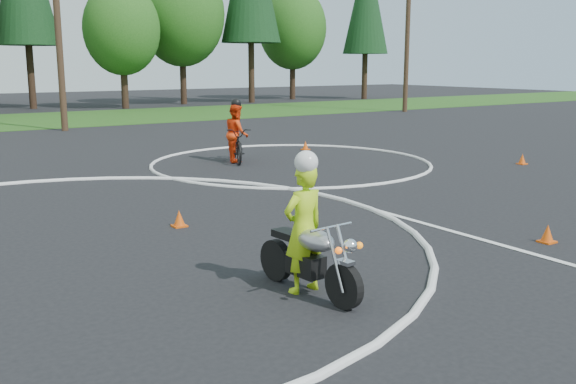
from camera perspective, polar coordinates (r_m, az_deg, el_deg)
ground at (r=8.18m, az=-15.36°, el=-9.47°), size 120.00×120.00×0.00m
course_markings at (r=12.82m, az=-12.38°, el=-1.73°), size 19.05×19.05×0.12m
primary_motorcycle at (r=8.03m, az=1.98°, el=-5.87°), size 0.65×1.86×0.98m
rider_primary_grp at (r=8.02m, az=1.41°, el=-2.91°), size 0.63×0.45×1.82m
rider_second_grp at (r=18.89m, az=-4.57°, el=4.66°), size 1.35×2.05×1.87m
traffic_cones at (r=12.36m, az=-1.86°, el=-1.35°), size 21.23×13.10×0.30m
treeline at (r=45.43m, az=-11.93°, el=15.89°), size 38.20×8.10×14.52m
utility_poles at (r=29.34m, az=-19.89°, el=15.30°), size 41.60×1.12×10.00m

